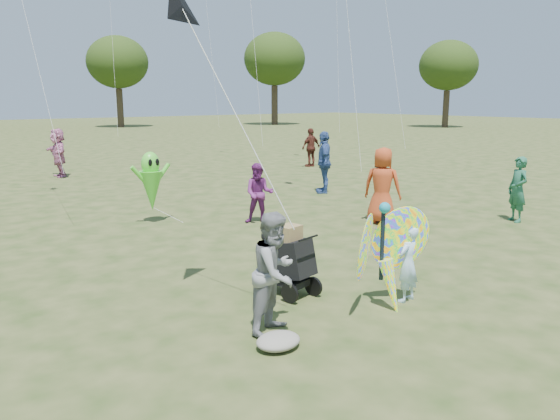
% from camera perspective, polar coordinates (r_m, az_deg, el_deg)
% --- Properties ---
extents(ground, '(160.00, 160.00, 0.00)m').
position_cam_1_polar(ground, '(8.70, 7.40, -8.49)').
color(ground, '#51592B').
rests_on(ground, ground).
extents(child_girl, '(0.45, 0.33, 1.15)m').
position_cam_1_polar(child_girl, '(8.31, 13.20, -5.48)').
color(child_girl, '#B4DFFF').
rests_on(child_girl, ground).
extents(adult_man, '(0.94, 0.84, 1.58)m').
position_cam_1_polar(adult_man, '(7.00, -0.48, -6.56)').
color(adult_man, gray).
rests_on(adult_man, ground).
extents(grey_bag, '(0.57, 0.47, 0.18)m').
position_cam_1_polar(grey_bag, '(6.79, -0.18, -13.53)').
color(grey_bag, gray).
rests_on(grey_bag, ground).
extents(crowd_a, '(0.93, 1.07, 1.84)m').
position_cam_1_polar(crowd_a, '(13.32, 10.64, 2.52)').
color(crowd_a, '#AF3E1C').
rests_on(crowd_a, ground).
extents(crowd_c, '(1.10, 1.19, 1.96)m').
position_cam_1_polar(crowd_c, '(17.46, 4.62, 5.00)').
color(crowd_c, '#314B87').
rests_on(crowd_c, ground).
extents(crowd_e, '(0.90, 0.89, 1.46)m').
position_cam_1_polar(crowd_e, '(13.12, -2.19, 1.74)').
color(crowd_e, '#6A2368').
rests_on(crowd_e, ground).
extents(crowd_f, '(0.60, 0.69, 1.60)m').
position_cam_1_polar(crowd_f, '(14.49, 23.59, 1.99)').
color(crowd_f, '#225C42').
rests_on(crowd_f, ground).
extents(crowd_h, '(1.00, 0.42, 1.70)m').
position_cam_1_polar(crowd_h, '(24.26, 3.26, 6.54)').
color(crowd_h, '#50231A').
rests_on(crowd_h, ground).
extents(crowd_j, '(0.69, 1.76, 1.86)m').
position_cam_1_polar(crowd_j, '(22.68, -22.15, 5.56)').
color(crowd_j, '#C36F9A').
rests_on(crowd_j, ground).
extents(jogging_stroller, '(0.61, 1.10, 1.09)m').
position_cam_1_polar(jogging_stroller, '(8.42, 0.52, -4.67)').
color(jogging_stroller, black).
rests_on(jogging_stroller, ground).
extents(butterfly_kite, '(1.74, 0.75, 1.76)m').
position_cam_1_polar(butterfly_kite, '(7.86, 11.02, -4.75)').
color(butterfly_kite, orange).
rests_on(butterfly_kite, ground).
extents(delta_kite_rig, '(1.29, 1.63, 3.28)m').
position_cam_1_polar(delta_kite_rig, '(7.65, -10.19, 20.01)').
color(delta_kite_rig, black).
rests_on(delta_kite_rig, ground).
extents(alien_kite, '(1.12, 0.69, 1.74)m').
position_cam_1_polar(alien_kite, '(13.40, -13.29, 2.68)').
color(alien_kite, '#52D933').
rests_on(alien_kite, ground).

